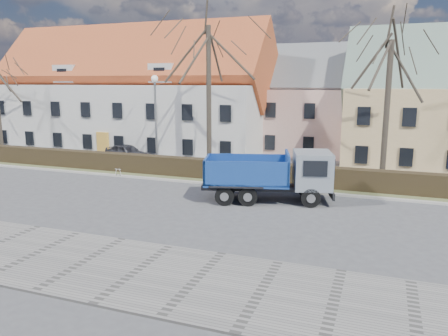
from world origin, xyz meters
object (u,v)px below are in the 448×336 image
at_px(streetlight, 156,124).
at_px(cart_frame, 116,172).
at_px(dump_truck, 264,175).
at_px(parked_car_a, 127,152).

xyz_separation_m(streetlight, cart_frame, (-1.88, -2.52, -3.20)).
relative_size(dump_truck, parked_car_a, 1.76).
bearing_deg(streetlight, parked_car_a, 145.19).
relative_size(streetlight, cart_frame, 10.17).
distance_m(cart_frame, parked_car_a, 6.40).
height_order(dump_truck, parked_car_a, dump_truck).
bearing_deg(parked_car_a, streetlight, -110.11).
bearing_deg(cart_frame, streetlight, 53.29).
height_order(dump_truck, streetlight, streetlight).
xyz_separation_m(cart_frame, parked_car_a, (-2.77, 5.75, 0.38)).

